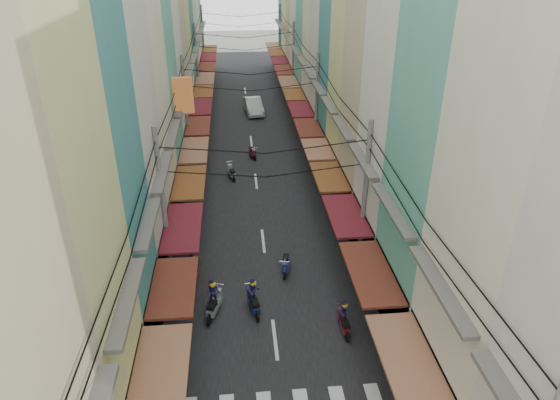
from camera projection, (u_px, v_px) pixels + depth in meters
ground at (271, 309)px, 23.52m from camera, size 160.00×160.00×0.00m
road at (252, 150)px, 41.12m from camera, size 10.00×80.00×0.02m
sidewalk_left at (172, 153)px, 40.57m from camera, size 3.00×80.00×0.06m
sidewalk_right at (330, 147)px, 41.65m from camera, size 3.00×80.00×0.06m
building_row_left at (131, 36)px, 32.88m from camera, size 7.80×67.67×23.70m
building_row_right at (366, 38)px, 34.26m from camera, size 7.80×68.98×22.59m
utility_poles at (253, 87)px, 33.66m from camera, size 10.20×66.13×8.20m
white_car at (254, 113)px, 49.79m from camera, size 5.36×2.53×1.83m
bicycle at (402, 342)px, 21.64m from camera, size 1.71×0.69×1.16m
moving_scooters at (244, 267)px, 25.63m from camera, size 7.30×21.84×1.94m
parked_scooters at (390, 353)px, 20.39m from camera, size 13.23×13.21×1.02m
pedestrians at (191, 282)px, 23.72m from camera, size 12.26×26.77×2.12m
market_umbrella at (490, 369)px, 17.42m from camera, size 2.35×2.35×2.48m
traffic_sign at (397, 265)px, 22.75m from camera, size 0.10×0.69×3.14m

